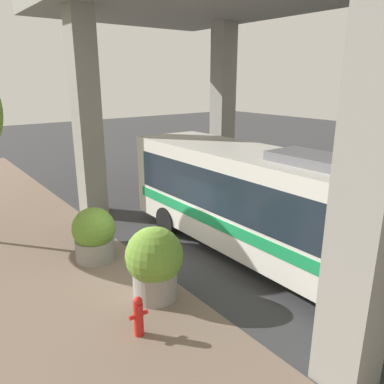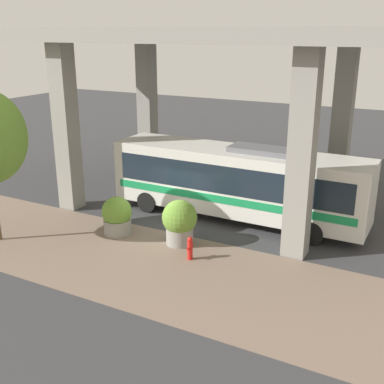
{
  "view_description": "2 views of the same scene",
  "coord_description": "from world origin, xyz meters",
  "px_view_note": "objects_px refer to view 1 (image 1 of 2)",
  "views": [
    {
      "loc": [
        -5.13,
        -8.41,
        5.35
      ],
      "look_at": [
        1.49,
        0.26,
        2.03
      ],
      "focal_mm": 35.0,
      "sensor_mm": 36.0,
      "label": 1
    },
    {
      "loc": [
        -16.54,
        -10.16,
        8.36
      ],
      "look_at": [
        -0.1,
        -1.4,
        2.08
      ],
      "focal_mm": 45.0,
      "sensor_mm": 36.0,
      "label": 2
    }
  ],
  "objects_px": {
    "bus": "(284,207)",
    "planter_middle": "(155,262)",
    "fire_hydrant": "(138,316)",
    "planter_front": "(94,235)"
  },
  "relations": [
    {
      "from": "fire_hydrant",
      "to": "planter_middle",
      "type": "distance_m",
      "value": 1.58
    },
    {
      "from": "bus",
      "to": "planter_front",
      "type": "distance_m",
      "value": 5.66
    },
    {
      "from": "planter_front",
      "to": "fire_hydrant",
      "type": "bearing_deg",
      "value": -100.36
    },
    {
      "from": "bus",
      "to": "planter_middle",
      "type": "relative_size",
      "value": 6.24
    },
    {
      "from": "bus",
      "to": "planter_middle",
      "type": "distance_m",
      "value": 3.91
    },
    {
      "from": "planter_middle",
      "to": "bus",
      "type": "bearing_deg",
      "value": -14.21
    },
    {
      "from": "planter_front",
      "to": "planter_middle",
      "type": "distance_m",
      "value": 2.9
    },
    {
      "from": "planter_front",
      "to": "planter_middle",
      "type": "height_order",
      "value": "planter_middle"
    },
    {
      "from": "bus",
      "to": "planter_middle",
      "type": "xyz_separation_m",
      "value": [
        -3.68,
        0.93,
        -0.94
      ]
    },
    {
      "from": "bus",
      "to": "fire_hydrant",
      "type": "xyz_separation_m",
      "value": [
        -4.76,
        -0.12,
        -1.44
      ]
    }
  ]
}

